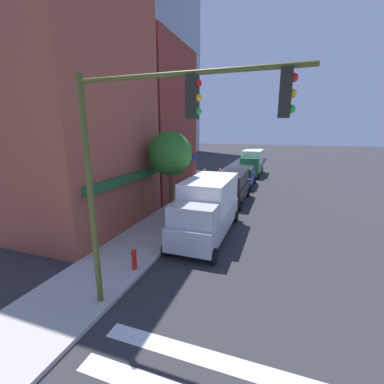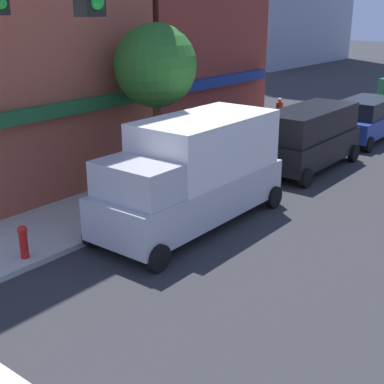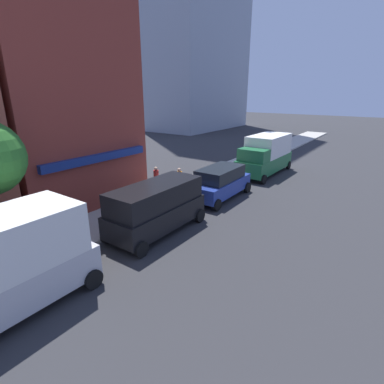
{
  "view_description": "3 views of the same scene",
  "coord_description": "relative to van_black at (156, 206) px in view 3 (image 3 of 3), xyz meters",
  "views": [
    {
      "loc": [
        -0.69,
        1.19,
        5.54
      ],
      "look_at": [
        12.98,
        6.0,
        2.0
      ],
      "focal_mm": 24.0,
      "sensor_mm": 36.0,
      "label": 1
    },
    {
      "loc": [
        0.52,
        -3.99,
        5.89
      ],
      "look_at": [
        11.61,
        4.7,
        1.0
      ],
      "focal_mm": 50.0,
      "sensor_mm": 36.0,
      "label": 2
    },
    {
      "loc": [
        9.24,
        -4.05,
        6.31
      ],
      "look_at": [
        21.6,
        4.7,
        1.2
      ],
      "focal_mm": 28.0,
      "sensor_mm": 36.0,
      "label": 3
    }
  ],
  "objects": [
    {
      "name": "van_black",
      "position": [
        0.0,
        0.0,
        0.0
      ],
      "size": [
        5.01,
        2.22,
        2.34
      ],
      "rotation": [
        0.0,
        0.0,
        0.0
      ],
      "color": "black",
      "rests_on": "ground_plane"
    },
    {
      "name": "box_truck_green",
      "position": [
        12.91,
        0.0,
        0.3
      ],
      "size": [
        6.24,
        2.42,
        3.04
      ],
      "rotation": [
        0.0,
        0.0,
        -0.02
      ],
      "color": "#1E6638",
      "rests_on": "ground_plane"
    },
    {
      "name": "pedestrian_orange_vest",
      "position": [
        4.34,
        2.01,
        -0.21
      ],
      "size": [
        0.32,
        0.32,
        1.77
      ],
      "rotation": [
        0.0,
        0.0,
        4.79
      ],
      "color": "#23232D",
      "rests_on": "sidewalk_left"
    },
    {
      "name": "suv_blue",
      "position": [
        5.82,
        0.0,
        -0.25
      ],
      "size": [
        4.72,
        2.12,
        1.94
      ],
      "rotation": [
        0.0,
        0.0,
        0.01
      ],
      "color": "navy",
      "rests_on": "ground_plane"
    },
    {
      "name": "pedestrian_red_jacket",
      "position": [
        3.76,
        3.37,
        -0.21
      ],
      "size": [
        0.32,
        0.32,
        1.77
      ],
      "rotation": [
        0.0,
        0.0,
        1.62
      ],
      "color": "#23232D",
      "rests_on": "sidewalk_left"
    },
    {
      "name": "pedestrian_white_shirt",
      "position": [
        -4.37,
        2.93,
        -0.21
      ],
      "size": [
        0.32,
        0.32,
        1.77
      ],
      "rotation": [
        0.0,
        0.0,
        1.53
      ],
      "color": "#23232D",
      "rests_on": "sidewalk_left"
    }
  ]
}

